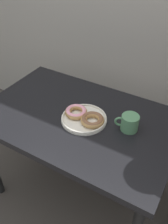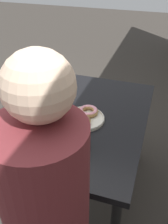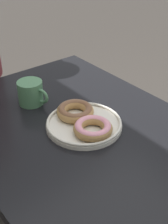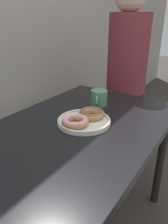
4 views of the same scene
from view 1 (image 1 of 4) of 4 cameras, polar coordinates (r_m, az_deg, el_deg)
The scene contains 3 objects.
dining_table at distance 1.50m, azimuth -1.22°, elevation -3.39°, with size 1.15×0.74×0.73m.
donut_plate at distance 1.41m, azimuth 0.06°, elevation -1.16°, with size 0.28×0.26×0.05m.
coffee_mug at distance 1.36m, azimuth 10.33°, elevation -2.39°, with size 0.13×0.09×0.09m.
Camera 1 is at (0.60, -0.56, 1.65)m, focal length 40.00 mm.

